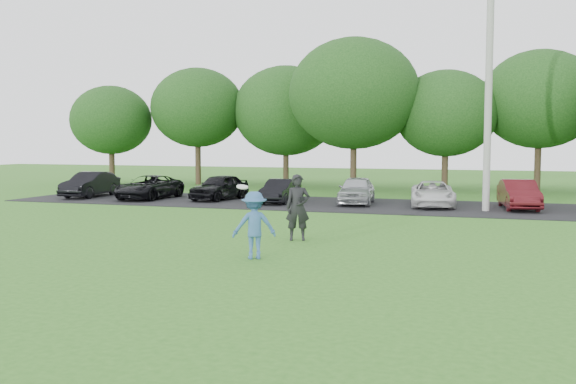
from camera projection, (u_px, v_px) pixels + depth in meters
The scene contains 7 objects.
ground at pixel (244, 256), 15.70m from camera, with size 100.00×100.00×0.00m, color #2F6A1E.
parking_lot at pixel (356, 205), 28.01m from camera, with size 32.00×6.50×0.03m, color black.
utility_pole at pixel (489, 72), 25.09m from camera, with size 0.28×0.28×10.96m, color #A4A49F.
frisbee_player at pixel (254, 225), 15.24m from camera, with size 1.20×1.02×1.79m.
camera_bystander at pixel (298, 207), 18.06m from camera, with size 0.79×0.65×1.87m.
parked_cars at pixel (349, 191), 28.11m from camera, with size 28.64×4.67×1.24m.
tree_row at pixel (419, 104), 36.40m from camera, with size 42.39×9.85×8.64m.
Camera 1 is at (5.88, -14.41, 2.81)m, focal length 40.00 mm.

